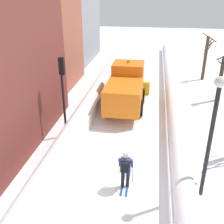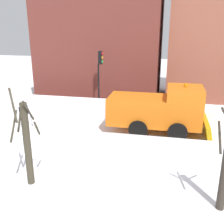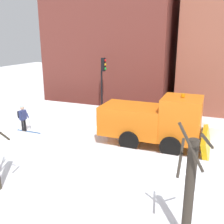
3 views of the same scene
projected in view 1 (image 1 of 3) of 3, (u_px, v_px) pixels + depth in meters
The scene contains 11 objects.
ground_plane at pixel (134, 99), 20.67m from camera, with size 80.00×80.00×0.00m, color white.
snowbank_left at pixel (98, 90), 20.81m from camera, with size 1.10×36.00×1.32m.
snowbank_right at pixel (172, 95), 20.07m from camera, with size 1.10×36.00×1.10m.
building_brick_mid at pixel (27, 12), 21.31m from camera, with size 7.04×7.23×11.99m.
building_concrete_far at pixel (64, 14), 29.63m from camera, with size 6.18×9.71×10.22m.
plow_truck at pixel (126, 88), 18.64m from camera, with size 3.20×5.98×3.12m.
skier at pixel (125, 167), 11.28m from camera, with size 0.62×1.80×1.81m.
traffic_light_pole at pixel (63, 83), 14.40m from camera, with size 0.28×0.42×4.55m.
street_lamp at pixel (213, 125), 9.90m from camera, with size 0.40×0.40×5.11m.
bare_tree_mid at pixel (221, 78), 19.76m from camera, with size 1.06×0.95×3.80m.
bare_tree_far at pixel (206, 57), 24.20m from camera, with size 1.28×1.22×4.28m.
Camera 1 is at (1.32, -9.17, 7.88)m, focal length 43.34 mm.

